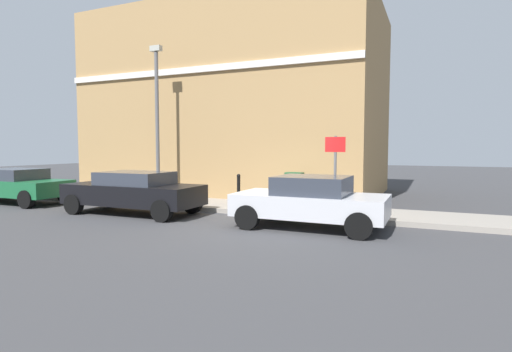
% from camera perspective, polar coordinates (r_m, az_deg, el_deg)
% --- Properties ---
extents(ground, '(80.00, 80.00, 0.00)m').
position_cam_1_polar(ground, '(11.22, 2.03, -6.78)').
color(ground, '#38383A').
extents(sidewalk, '(2.22, 30.00, 0.15)m').
position_cam_1_polar(sidewalk, '(16.06, -15.33, -3.36)').
color(sidewalk, gray).
rests_on(sidewalk, ground).
extents(corner_building, '(7.77, 12.72, 8.08)m').
position_cam_1_polar(corner_building, '(19.32, -2.21, 9.80)').
color(corner_building, '#9E7A4C').
rests_on(corner_building, ground).
extents(car_silver, '(1.95, 3.93, 1.37)m').
position_cam_1_polar(car_silver, '(10.61, 7.76, -3.53)').
color(car_silver, '#B7B7BC').
rests_on(car_silver, ground).
extents(car_black, '(1.90, 4.49, 1.35)m').
position_cam_1_polar(car_black, '(13.30, -16.99, -2.11)').
color(car_black, black).
rests_on(car_black, ground).
extents(car_green, '(1.94, 4.40, 1.31)m').
position_cam_1_polar(car_green, '(17.75, -31.04, -1.09)').
color(car_green, '#195933').
rests_on(car_green, ground).
extents(utility_cabinet, '(0.46, 0.61, 1.15)m').
position_cam_1_polar(utility_cabinet, '(13.21, 5.46, -2.16)').
color(utility_cabinet, '#1E4C28').
rests_on(utility_cabinet, sidewalk).
extents(bollard_near_cabinet, '(0.14, 0.14, 1.04)m').
position_cam_1_polar(bollard_near_cabinet, '(14.09, -2.49, -1.66)').
color(bollard_near_cabinet, black).
rests_on(bollard_near_cabinet, sidewalk).
extents(street_sign, '(0.08, 0.60, 2.30)m').
position_cam_1_polar(street_sign, '(11.95, 11.19, 1.84)').
color(street_sign, '#59595B').
rests_on(street_sign, sidewalk).
extents(lamppost, '(0.20, 0.44, 5.72)m').
position_cam_1_polar(lamppost, '(15.61, -13.88, 8.33)').
color(lamppost, '#59595B').
rests_on(lamppost, sidewalk).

